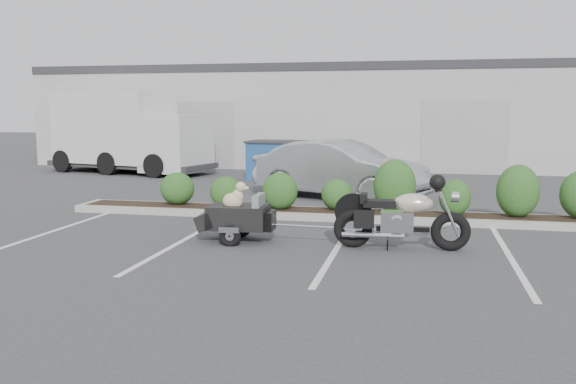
% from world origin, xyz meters
% --- Properties ---
extents(ground, '(90.00, 90.00, 0.00)m').
position_xyz_m(ground, '(0.00, 0.00, 0.00)').
color(ground, '#38383A').
rests_on(ground, ground).
extents(planter_kerb, '(12.00, 1.00, 0.15)m').
position_xyz_m(planter_kerb, '(1.00, 2.20, 0.07)').
color(planter_kerb, '#9E9E93').
rests_on(planter_kerb, ground).
extents(building, '(26.00, 10.00, 4.00)m').
position_xyz_m(building, '(0.00, 17.00, 2.00)').
color(building, '#9EA099').
rests_on(building, ground).
extents(motorcycle, '(2.22, 0.75, 1.27)m').
position_xyz_m(motorcycle, '(2.22, -0.45, 0.51)').
color(motorcycle, black).
rests_on(motorcycle, ground).
extents(pet_trailer, '(1.77, 0.99, 1.05)m').
position_xyz_m(pet_trailer, '(-0.56, -0.43, 0.44)').
color(pet_trailer, black).
rests_on(pet_trailer, ground).
extents(sedan, '(4.79, 3.16, 1.49)m').
position_xyz_m(sedan, '(0.49, 5.14, 0.75)').
color(sedan, '#B7B8BF').
rests_on(sedan, ground).
extents(dumpster, '(1.99, 1.40, 1.28)m').
position_xyz_m(dumpster, '(-2.03, 8.91, 0.65)').
color(dumpster, navy).
rests_on(dumpster, ground).
extents(delivery_truck, '(6.57, 3.47, 2.87)m').
position_xyz_m(delivery_truck, '(-7.81, 9.98, 1.38)').
color(delivery_truck, beige).
rests_on(delivery_truck, ground).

